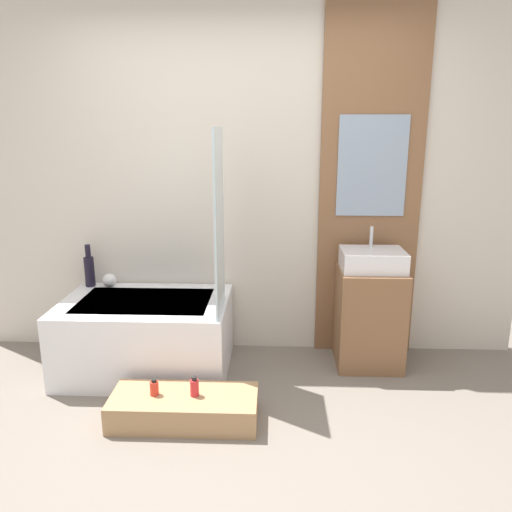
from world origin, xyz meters
TOP-DOWN VIEW (x-y plane):
  - ground_plane at (0.00, 0.00)m, footprint 12.00×12.00m
  - wall_tiled_back at (0.00, 1.58)m, footprint 4.20×0.06m
  - wall_wood_accent at (0.94, 1.53)m, footprint 0.74×0.04m
  - bathtub at (-0.66, 1.13)m, footprint 1.17×0.80m
  - glass_shower_screen at (-0.11, 0.98)m, footprint 0.01×0.46m
  - wooden_step_bench at (-0.28, 0.48)m, footprint 0.87×0.37m
  - vanity_cabinet at (0.94, 1.29)m, footprint 0.46×0.44m
  - sink at (0.94, 1.29)m, footprint 0.44×0.34m
  - vase_tall_dark at (-1.16, 1.44)m, footprint 0.07×0.07m
  - vase_round_light at (-1.01, 1.43)m, footprint 0.10×0.10m
  - bottle_soap_primary at (-0.46, 0.48)m, footprint 0.05×0.05m
  - bottle_soap_secondary at (-0.22, 0.48)m, footprint 0.05×0.05m

SIDE VIEW (x-z plane):
  - ground_plane at x=0.00m, z-range 0.00..0.00m
  - wooden_step_bench at x=-0.28m, z-range 0.00..0.17m
  - bottle_soap_primary at x=-0.46m, z-range 0.16..0.26m
  - bottle_soap_secondary at x=-0.22m, z-range 0.16..0.28m
  - bathtub at x=-0.66m, z-range 0.00..0.53m
  - vanity_cabinet at x=0.94m, z-range 0.00..0.73m
  - vase_round_light at x=-1.01m, z-range 0.53..0.63m
  - vase_tall_dark at x=-1.16m, z-range 0.50..0.82m
  - sink at x=0.94m, z-range 0.65..0.94m
  - glass_shower_screen at x=-0.11m, z-range 0.53..1.71m
  - wall_tiled_back at x=0.00m, z-range 0.00..2.60m
  - wall_wood_accent at x=0.94m, z-range 0.01..2.61m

